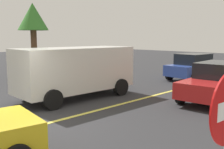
# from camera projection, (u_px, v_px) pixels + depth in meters

# --- Properties ---
(ground_plane) EXTENTS (80.00, 80.00, 0.00)m
(ground_plane) POSITION_uv_depth(u_px,v_px,m) (29.00, 128.00, 7.70)
(ground_plane) COLOR #2D2D30
(lane_marking_centre) EXTENTS (28.00, 0.16, 0.01)m
(lane_marking_centre) POSITION_uv_depth(u_px,v_px,m) (104.00, 109.00, 9.79)
(lane_marking_centre) COLOR #E0D14C
(white_van) EXTENTS (5.25, 2.37, 2.20)m
(white_van) POSITION_uv_depth(u_px,v_px,m) (75.00, 69.00, 11.40)
(white_van) COLOR silver
(white_van) RESTS_ON ground_plane
(car_blue_near_curb) EXTENTS (4.21, 2.25, 1.63)m
(car_blue_near_curb) POSITION_uv_depth(u_px,v_px,m) (194.00, 67.00, 16.38)
(car_blue_near_curb) COLOR #2D479E
(car_blue_near_curb) RESTS_ON ground_plane
(car_red_mid_road) EXTENTS (4.68, 2.33, 1.60)m
(car_red_mid_road) POSITION_uv_depth(u_px,v_px,m) (219.00, 81.00, 11.04)
(car_red_mid_road) COLOR red
(car_red_mid_road) RESTS_ON ground_plane
(tree_centre_verge) EXTENTS (1.89, 1.89, 4.76)m
(tree_centre_verge) POSITION_uv_depth(u_px,v_px,m) (33.00, 19.00, 16.42)
(tree_centre_verge) COLOR #513823
(tree_centre_verge) RESTS_ON ground_plane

